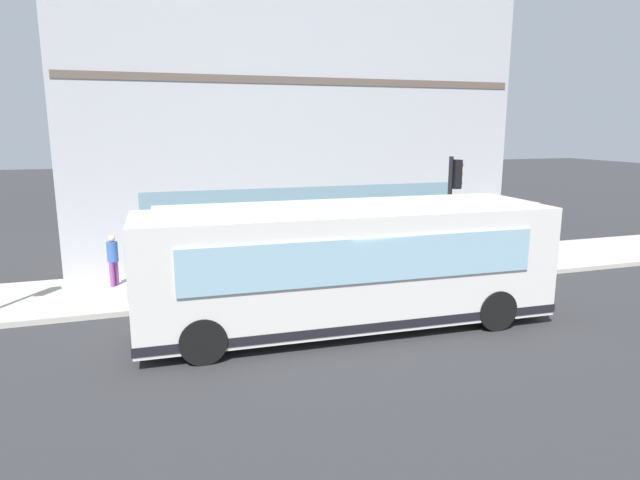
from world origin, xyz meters
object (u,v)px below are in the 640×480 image
object	(u,v)px
city_bus_nearside	(348,266)
fire_hydrant	(368,258)
traffic_light_near_corner	(453,194)
newspaper_vending_box	(366,266)
pedestrian_walking_along_curb	(113,257)
pedestrian_near_hydrant	(443,228)

from	to	relation	value
city_bus_nearside	fire_hydrant	distance (m)	5.32
traffic_light_near_corner	newspaper_vending_box	world-z (taller)	traffic_light_near_corner
traffic_light_near_corner	newspaper_vending_box	xyz separation A→B (m)	(0.43, 2.73, -2.21)
city_bus_nearside	pedestrian_walking_along_curb	world-z (taller)	city_bus_nearside
city_bus_nearside	pedestrian_walking_along_curb	bearing A→B (deg)	47.82
city_bus_nearside	pedestrian_walking_along_curb	distance (m)	7.58
pedestrian_walking_along_curb	traffic_light_near_corner	bearing A→B (deg)	-101.81
city_bus_nearside	newspaper_vending_box	distance (m)	3.98
traffic_light_near_corner	pedestrian_near_hydrant	distance (m)	3.37
newspaper_vending_box	pedestrian_near_hydrant	bearing A→B (deg)	-60.89
traffic_light_near_corner	fire_hydrant	xyz separation A→B (m)	(1.64, 2.14, -2.30)
pedestrian_walking_along_curb	pedestrian_near_hydrant	xyz separation A→B (m)	(0.53, -11.51, 0.16)
city_bus_nearside	pedestrian_near_hydrant	distance (m)	8.15
traffic_light_near_corner	pedestrian_walking_along_curb	distance (m)	10.60
traffic_light_near_corner	pedestrian_near_hydrant	xyz separation A→B (m)	(2.67, -1.28, -1.62)
city_bus_nearside	newspaper_vending_box	size ratio (longest dim) A/B	11.23
city_bus_nearside	traffic_light_near_corner	world-z (taller)	traffic_light_near_corner
pedestrian_walking_along_curb	newspaper_vending_box	world-z (taller)	pedestrian_walking_along_curb
pedestrian_near_hydrant	newspaper_vending_box	distance (m)	4.63
city_bus_nearside	traffic_light_near_corner	bearing A→B (deg)	-57.56
pedestrian_walking_along_curb	fire_hydrant	bearing A→B (deg)	-93.51
traffic_light_near_corner	city_bus_nearside	bearing A→B (deg)	122.44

